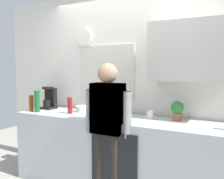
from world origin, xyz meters
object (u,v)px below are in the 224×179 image
at_px(mixing_bowl, 84,109).
at_px(potted_plant, 177,109).
at_px(bottle_green_wine, 37,101).
at_px(cup_blue_mug, 113,110).
at_px(bottle_amber_beer, 31,103).
at_px(cup_white_mug, 150,115).
at_px(storage_canister, 98,111).
at_px(bottle_red_vinegar, 70,105).
at_px(person_at_sink, 108,122).
at_px(coffee_maker, 49,99).
at_px(person_guest, 108,122).

xyz_separation_m(mixing_bowl, potted_plant, (1.30, 0.02, 0.09)).
distance_m(bottle_green_wine, cup_blue_mug, 1.07).
xyz_separation_m(bottle_amber_beer, cup_white_mug, (1.65, 0.31, -0.07)).
distance_m(bottle_green_wine, storage_canister, 0.97).
relative_size(bottle_red_vinegar, person_at_sink, 0.14).
relative_size(cup_white_mug, person_at_sink, 0.06).
bearing_deg(person_at_sink, coffee_maker, 170.01).
relative_size(bottle_red_vinegar, potted_plant, 0.96).
bearing_deg(potted_plant, bottle_red_vinegar, -170.77).
distance_m(coffee_maker, bottle_red_vinegar, 0.57).
relative_size(potted_plant, person_guest, 0.14).
bearing_deg(bottle_green_wine, bottle_red_vinegar, 13.84).
bearing_deg(cup_white_mug, person_guest, -127.43).
bearing_deg(person_at_sink, cup_blue_mug, 120.87).
relative_size(coffee_maker, bottle_amber_beer, 1.43).
distance_m(cup_blue_mug, person_at_sink, 0.53).
bearing_deg(bottle_amber_beer, person_guest, -5.92).
relative_size(mixing_bowl, person_guest, 0.14).
bearing_deg(person_guest, mixing_bowl, -12.28).
height_order(bottle_red_vinegar, potted_plant, potted_plant).
height_order(bottle_red_vinegar, cup_white_mug, bottle_red_vinegar).
height_order(bottle_green_wine, potted_plant, bottle_green_wine).
relative_size(mixing_bowl, person_at_sink, 0.14).
bearing_deg(cup_blue_mug, bottle_green_wine, -160.40).
bearing_deg(bottle_red_vinegar, potted_plant, 9.23).
xyz_separation_m(bottle_red_vinegar, mixing_bowl, (0.08, 0.21, -0.07)).
xyz_separation_m(cup_white_mug, cup_blue_mug, (-0.53, 0.05, 0.00)).
relative_size(cup_blue_mug, person_guest, 0.06).
distance_m(storage_canister, person_at_sink, 0.31).
bearing_deg(mixing_bowl, coffee_maker, -178.45).
height_order(cup_blue_mug, person_at_sink, person_at_sink).
distance_m(coffee_maker, storage_canister, 1.05).
bearing_deg(bottle_amber_beer, cup_white_mug, 10.60).
height_order(mixing_bowl, potted_plant, potted_plant).
height_order(bottle_amber_beer, person_guest, person_guest).
bearing_deg(bottle_red_vinegar, person_at_sink, -19.50).
xyz_separation_m(bottle_amber_beer, storage_canister, (1.07, 0.05, -0.03)).
distance_m(bottle_green_wine, cup_white_mug, 1.57).
bearing_deg(cup_white_mug, bottle_amber_beer, -169.40).
xyz_separation_m(bottle_amber_beer, person_at_sink, (1.31, -0.14, -0.10)).
height_order(storage_canister, person_at_sink, person_at_sink).
bearing_deg(storage_canister, mixing_bowl, 146.33).
bearing_deg(cup_blue_mug, person_guest, -68.68).
bearing_deg(person_guest, cup_blue_mug, -45.30).
relative_size(bottle_green_wine, bottle_red_vinegar, 1.36).
height_order(bottle_amber_beer, bottle_red_vinegar, bottle_amber_beer).
bearing_deg(storage_canister, coffee_maker, 165.95).
distance_m(bottle_amber_beer, mixing_bowl, 0.74).
relative_size(bottle_amber_beer, bottle_green_wine, 0.77).
height_order(cup_white_mug, person_at_sink, person_at_sink).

